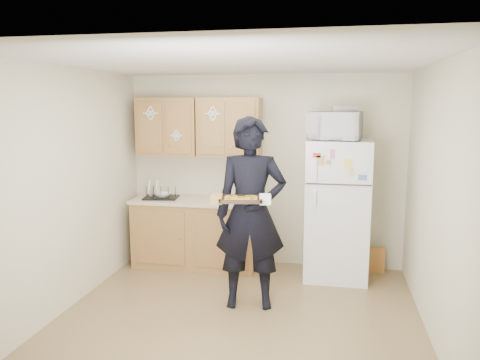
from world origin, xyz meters
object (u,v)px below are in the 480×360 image
(microwave, at_px, (335,126))
(dish_rack, at_px, (161,192))
(refrigerator, at_px, (337,210))
(person, at_px, (251,213))
(baking_tray, at_px, (241,200))

(microwave, height_order, dish_rack, microwave)
(refrigerator, relative_size, person, 0.85)
(person, relative_size, microwave, 3.33)
(microwave, bearing_deg, refrigerator, 49.59)
(baking_tray, distance_m, dish_rack, 1.90)
(person, xyz_separation_m, dish_rack, (-1.38, 1.04, -0.01))
(person, distance_m, dish_rack, 1.73)
(baking_tray, relative_size, microwave, 0.69)
(person, distance_m, microwave, 1.55)
(microwave, bearing_deg, dish_rack, -172.26)
(baking_tray, bearing_deg, dish_rack, 125.56)
(person, xyz_separation_m, microwave, (0.83, 0.98, 0.87))
(microwave, distance_m, dish_rack, 2.38)
(person, bearing_deg, baking_tray, -108.57)
(baking_tray, xyz_separation_m, microwave, (0.88, 1.27, 0.67))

